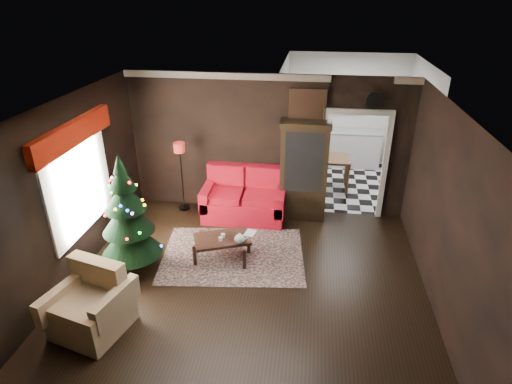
# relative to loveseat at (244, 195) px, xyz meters

# --- Properties ---
(floor) EXTENTS (5.50, 5.50, 0.00)m
(floor) POSITION_rel_loveseat_xyz_m (0.40, -2.05, -0.50)
(floor) COLOR black
(floor) RESTS_ON ground
(ceiling) EXTENTS (5.50, 5.50, 0.00)m
(ceiling) POSITION_rel_loveseat_xyz_m (0.40, -2.05, 2.30)
(ceiling) COLOR white
(ceiling) RESTS_ON ground
(wall_back) EXTENTS (5.50, 0.00, 5.50)m
(wall_back) POSITION_rel_loveseat_xyz_m (0.40, 0.45, 0.90)
(wall_back) COLOR black
(wall_back) RESTS_ON ground
(wall_front) EXTENTS (5.50, 0.00, 5.50)m
(wall_front) POSITION_rel_loveseat_xyz_m (0.40, -4.55, 0.90)
(wall_front) COLOR black
(wall_front) RESTS_ON ground
(wall_left) EXTENTS (0.00, 5.50, 5.50)m
(wall_left) POSITION_rel_loveseat_xyz_m (-2.35, -2.05, 0.90)
(wall_left) COLOR black
(wall_left) RESTS_ON ground
(wall_right) EXTENTS (0.00, 5.50, 5.50)m
(wall_right) POSITION_rel_loveseat_xyz_m (3.15, -2.05, 0.90)
(wall_right) COLOR black
(wall_right) RESTS_ON ground
(doorway) EXTENTS (1.10, 0.10, 2.10)m
(doorway) POSITION_rel_loveseat_xyz_m (2.10, 0.45, 0.55)
(doorway) COLOR white
(doorway) RESTS_ON ground
(left_window) EXTENTS (0.05, 1.60, 1.40)m
(left_window) POSITION_rel_loveseat_xyz_m (-2.31, -1.85, 0.95)
(left_window) COLOR white
(left_window) RESTS_ON wall_left
(valance) EXTENTS (0.12, 2.10, 0.35)m
(valance) POSITION_rel_loveseat_xyz_m (-2.23, -1.85, 1.77)
(valance) COLOR maroon
(valance) RESTS_ON wall_left
(kitchen_floor) EXTENTS (3.00, 3.00, 0.00)m
(kitchen_floor) POSITION_rel_loveseat_xyz_m (2.10, 1.95, -0.50)
(kitchen_floor) COLOR silver
(kitchen_floor) RESTS_ON ground
(kitchen_window) EXTENTS (0.70, 0.06, 0.70)m
(kitchen_window) POSITION_rel_loveseat_xyz_m (2.10, 3.40, 1.20)
(kitchen_window) COLOR white
(kitchen_window) RESTS_ON ground
(rug) EXTENTS (2.60, 2.02, 0.01)m
(rug) POSITION_rel_loveseat_xyz_m (0.03, -1.36, -0.49)
(rug) COLOR #37222F
(rug) RESTS_ON ground
(loveseat) EXTENTS (1.70, 0.90, 1.00)m
(loveseat) POSITION_rel_loveseat_xyz_m (0.00, 0.00, 0.00)
(loveseat) COLOR maroon
(loveseat) RESTS_ON ground
(curio_cabinet) EXTENTS (0.90, 0.45, 1.90)m
(curio_cabinet) POSITION_rel_loveseat_xyz_m (1.15, 0.22, 0.45)
(curio_cabinet) COLOR black
(curio_cabinet) RESTS_ON ground
(floor_lamp) EXTENTS (0.31, 0.31, 1.42)m
(floor_lamp) POSITION_rel_loveseat_xyz_m (-1.25, -0.01, 0.33)
(floor_lamp) COLOR black
(floor_lamp) RESTS_ON ground
(christmas_tree) EXTENTS (0.98, 0.98, 1.84)m
(christmas_tree) POSITION_rel_loveseat_xyz_m (-1.52, -1.98, 0.55)
(christmas_tree) COLOR black
(christmas_tree) RESTS_ON ground
(armchair) EXTENTS (1.09, 1.09, 0.91)m
(armchair) POSITION_rel_loveseat_xyz_m (-1.52, -3.35, -0.04)
(armchair) COLOR tan
(armchair) RESTS_ON ground
(coffee_table) EXTENTS (1.05, 0.84, 0.41)m
(coffee_table) POSITION_rel_loveseat_xyz_m (-0.13, -1.50, -0.28)
(coffee_table) COLOR black
(coffee_table) RESTS_ON rug
(teapot) EXTENTS (0.19, 0.19, 0.18)m
(teapot) POSITION_rel_loveseat_xyz_m (0.19, -1.63, 0.02)
(teapot) COLOR silver
(teapot) RESTS_ON coffee_table
(cup_a) EXTENTS (0.09, 0.09, 0.06)m
(cup_a) POSITION_rel_loveseat_xyz_m (-0.12, -1.47, -0.05)
(cup_a) COLOR #ECE8CA
(cup_a) RESTS_ON coffee_table
(cup_b) EXTENTS (0.09, 0.09, 0.06)m
(cup_b) POSITION_rel_loveseat_xyz_m (-0.13, -1.58, -0.05)
(cup_b) COLOR white
(cup_b) RESTS_ON coffee_table
(book) EXTENTS (0.17, 0.05, 0.23)m
(book) POSITION_rel_loveseat_xyz_m (0.24, -1.28, 0.04)
(book) COLOR tan
(book) RESTS_ON coffee_table
(wall_clock) EXTENTS (0.32, 0.32, 0.06)m
(wall_clock) POSITION_rel_loveseat_xyz_m (2.35, 0.40, 1.88)
(wall_clock) COLOR white
(wall_clock) RESTS_ON wall_back
(painting) EXTENTS (0.62, 0.05, 0.52)m
(painting) POSITION_rel_loveseat_xyz_m (1.15, 0.41, 1.75)
(painting) COLOR tan
(painting) RESTS_ON wall_back
(kitchen_counter) EXTENTS (1.80, 0.60, 0.90)m
(kitchen_counter) POSITION_rel_loveseat_xyz_m (2.10, 3.15, -0.05)
(kitchen_counter) COLOR silver
(kitchen_counter) RESTS_ON ground
(kitchen_table) EXTENTS (0.70, 0.70, 0.75)m
(kitchen_table) POSITION_rel_loveseat_xyz_m (1.80, 1.65, -0.12)
(kitchen_table) COLOR brown
(kitchen_table) RESTS_ON ground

